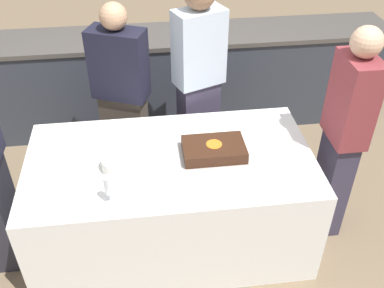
{
  "coord_description": "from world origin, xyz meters",
  "views": [
    {
      "loc": [
        -0.14,
        -2.25,
        2.57
      ],
      "look_at": [
        0.14,
        0.0,
        0.85
      ],
      "focal_mm": 42.0,
      "sensor_mm": 36.0,
      "label": 1
    }
  ],
  "objects_px": {
    "plate_stack": "(118,163)",
    "person_seated_right": "(343,136)",
    "cake": "(214,149)",
    "person_cutting_cake": "(199,83)",
    "person_standing_back": "(122,99)",
    "wine_glass": "(108,186)"
  },
  "relations": [
    {
      "from": "person_cutting_cake",
      "to": "person_seated_right",
      "type": "xyz_separation_m",
      "value": [
        0.86,
        -0.72,
        -0.06
      ]
    },
    {
      "from": "person_standing_back",
      "to": "person_seated_right",
      "type": "bearing_deg",
      "value": 176.45
    },
    {
      "from": "plate_stack",
      "to": "person_seated_right",
      "type": "xyz_separation_m",
      "value": [
        1.47,
        0.06,
        0.03
      ]
    },
    {
      "from": "cake",
      "to": "person_seated_right",
      "type": "height_order",
      "value": "person_seated_right"
    },
    {
      "from": "person_cutting_cake",
      "to": "person_seated_right",
      "type": "distance_m",
      "value": 1.12
    },
    {
      "from": "plate_stack",
      "to": "person_seated_right",
      "type": "height_order",
      "value": "person_seated_right"
    },
    {
      "from": "plate_stack",
      "to": "person_seated_right",
      "type": "relative_size",
      "value": 0.13
    },
    {
      "from": "person_cutting_cake",
      "to": "person_standing_back",
      "type": "distance_m",
      "value": 0.59
    },
    {
      "from": "plate_stack",
      "to": "wine_glass",
      "type": "relative_size",
      "value": 1.16
    },
    {
      "from": "wine_glass",
      "to": "person_standing_back",
      "type": "height_order",
      "value": "person_standing_back"
    },
    {
      "from": "wine_glass",
      "to": "person_seated_right",
      "type": "height_order",
      "value": "person_seated_right"
    },
    {
      "from": "cake",
      "to": "plate_stack",
      "type": "xyz_separation_m",
      "value": [
        -0.61,
        -0.07,
        0.0
      ]
    },
    {
      "from": "wine_glass",
      "to": "plate_stack",
      "type": "bearing_deg",
      "value": 80.41
    },
    {
      "from": "cake",
      "to": "person_standing_back",
      "type": "height_order",
      "value": "person_standing_back"
    },
    {
      "from": "person_seated_right",
      "to": "person_standing_back",
      "type": "distance_m",
      "value": 1.62
    },
    {
      "from": "wine_glass",
      "to": "person_cutting_cake",
      "type": "bearing_deg",
      "value": 58.27
    },
    {
      "from": "cake",
      "to": "wine_glass",
      "type": "distance_m",
      "value": 0.75
    },
    {
      "from": "plate_stack",
      "to": "person_standing_back",
      "type": "relative_size",
      "value": 0.14
    },
    {
      "from": "cake",
      "to": "person_cutting_cake",
      "type": "relative_size",
      "value": 0.26
    },
    {
      "from": "person_standing_back",
      "to": "cake",
      "type": "bearing_deg",
      "value": 152.12
    },
    {
      "from": "person_seated_right",
      "to": "cake",
      "type": "bearing_deg",
      "value": -90.24
    },
    {
      "from": "wine_glass",
      "to": "person_standing_back",
      "type": "distance_m",
      "value": 1.07
    }
  ]
}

